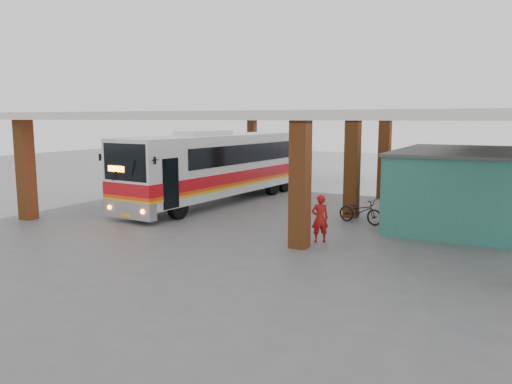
{
  "coord_description": "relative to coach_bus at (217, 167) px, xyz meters",
  "views": [
    {
      "loc": [
        9.42,
        -18.51,
        4.41
      ],
      "look_at": [
        -0.25,
        0.0,
        1.32
      ],
      "focal_mm": 35.0,
      "sensor_mm": 36.0,
      "label": 1
    }
  ],
  "objects": [
    {
      "name": "brick_columns",
      "position": [
        5.89,
        1.39,
        0.29
      ],
      "size": [
        20.1,
        21.6,
        4.35
      ],
      "color": "brown",
      "rests_on": "ground"
    },
    {
      "name": "ground",
      "position": [
        4.46,
        -3.61,
        -1.88
      ],
      "size": [
        90.0,
        90.0,
        0.0
      ],
      "primitive_type": "plane",
      "color": "#515154",
      "rests_on": "ground"
    },
    {
      "name": "shop_building",
      "position": [
        11.96,
        0.39,
        -0.32
      ],
      "size": [
        5.2,
        8.2,
        3.11
      ],
      "color": "#2A6959",
      "rests_on": "ground"
    },
    {
      "name": "red_chair",
      "position": [
        9.31,
        4.93,
        -1.53
      ],
      "size": [
        0.49,
        0.49,
        0.77
      ],
      "rotation": [
        0.0,
        0.0,
        0.26
      ],
      "color": "red",
      "rests_on": "ground"
    },
    {
      "name": "coach_bus",
      "position": [
        0.0,
        0.0,
        0.0
      ],
      "size": [
        3.69,
        13.17,
        3.79
      ],
      "rotation": [
        0.0,
        0.0,
        -0.08
      ],
      "color": "silver",
      "rests_on": "ground"
    },
    {
      "name": "canopy_roof",
      "position": [
        4.96,
        2.89,
        2.62
      ],
      "size": [
        21.0,
        23.0,
        0.3
      ],
      "primitive_type": "cube",
      "color": "silver",
      "rests_on": "brick_columns"
    },
    {
      "name": "pedestrian",
      "position": [
        7.82,
        -5.58,
        -1.02
      ],
      "size": [
        0.75,
        0.7,
        1.73
      ],
      "primitive_type": "imported",
      "rotation": [
        0.0,
        0.0,
        3.76
      ],
      "color": "#B51816",
      "rests_on": "ground"
    },
    {
      "name": "motorcycle",
      "position": [
        8.21,
        -1.73,
        -1.35
      ],
      "size": [
        2.14,
        1.17,
        1.06
      ],
      "primitive_type": "imported",
      "rotation": [
        0.0,
        0.0,
        1.33
      ],
      "color": "black",
      "rests_on": "ground"
    }
  ]
}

